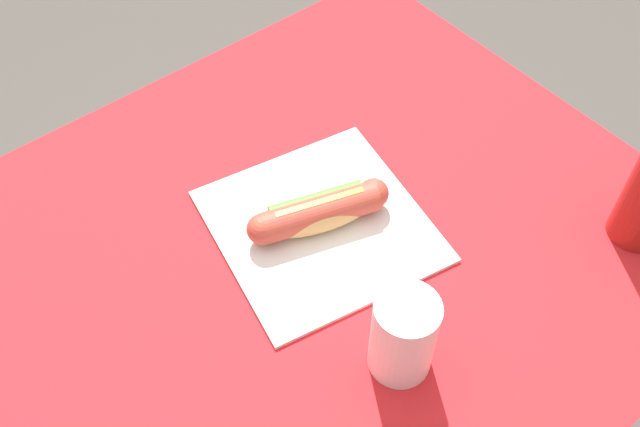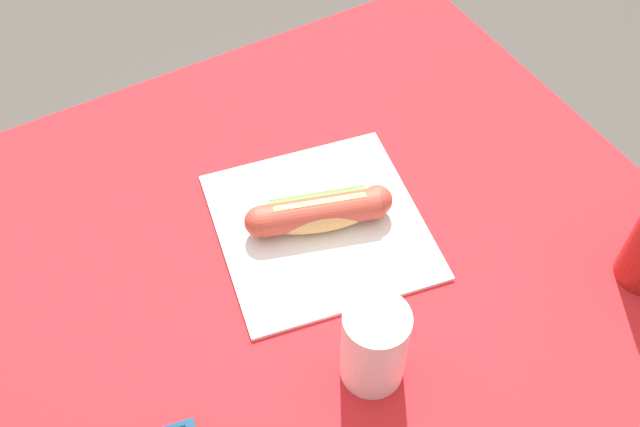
# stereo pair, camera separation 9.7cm
# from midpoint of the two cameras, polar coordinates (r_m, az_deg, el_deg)

# --- Properties ---
(dining_table) EXTENTS (1.03, 0.84, 0.73)m
(dining_table) POSITION_cam_midpoint_polar(r_m,az_deg,el_deg) (1.08, -4.38, -8.07)
(dining_table) COLOR brown
(dining_table) RESTS_ON ground
(paper_wrapper) EXTENTS (0.32, 0.32, 0.01)m
(paper_wrapper) POSITION_cam_midpoint_polar(r_m,az_deg,el_deg) (0.99, -2.80, -1.15)
(paper_wrapper) COLOR silver
(paper_wrapper) RESTS_ON dining_table
(hot_dog) EXTENTS (0.20, 0.10, 0.05)m
(hot_dog) POSITION_cam_midpoint_polar(r_m,az_deg,el_deg) (0.97, -2.88, -0.08)
(hot_dog) COLOR tan
(hot_dog) RESTS_ON paper_wrapper
(drinking_cup) EXTENTS (0.07, 0.07, 0.12)m
(drinking_cup) POSITION_cam_midpoint_polar(r_m,az_deg,el_deg) (0.83, 3.19, -9.75)
(drinking_cup) COLOR white
(drinking_cup) RESTS_ON dining_table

